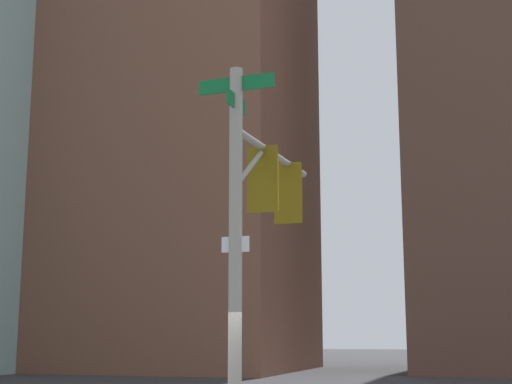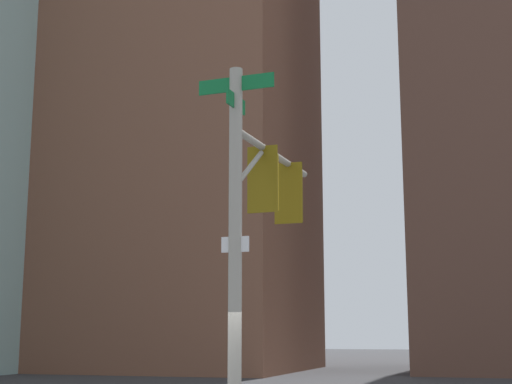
# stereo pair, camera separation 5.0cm
# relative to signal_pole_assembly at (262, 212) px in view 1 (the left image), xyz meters

# --- Properties ---
(signal_pole_assembly) EXTENTS (1.29, 4.01, 6.35)m
(signal_pole_assembly) POSITION_rel_signal_pole_assembly_xyz_m (0.00, 0.00, 0.00)
(signal_pole_assembly) COLOR #9E998C
(signal_pole_assembly) RESTS_ON ground_plane
(building_brick_farside) EXTENTS (16.70, 15.12, 45.80)m
(building_brick_farside) POSITION_rel_signal_pole_assembly_xyz_m (26.54, -37.52, 18.69)
(building_brick_farside) COLOR brown
(building_brick_farside) RESTS_ON ground_plane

